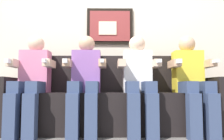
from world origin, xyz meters
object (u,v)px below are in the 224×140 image
object	(u,v)px
person_left_center	(85,79)
person_rightmost	(192,79)
couch	(112,104)
person_right_center	(139,79)
person_leftmost	(32,78)

from	to	relation	value
person_left_center	person_rightmost	bearing A→B (deg)	0.00
couch	person_rightmost	distance (m)	0.95
couch	person_right_center	world-z (taller)	person_right_center
person_leftmost	person_rightmost	bearing A→B (deg)	0.00
person_left_center	person_right_center	world-z (taller)	same
couch	person_rightmost	xyz separation A→B (m)	(0.88, -0.17, 0.29)
person_leftmost	couch	bearing A→B (deg)	10.82
person_leftmost	person_left_center	size ratio (longest dim) A/B	1.00
person_right_center	person_rightmost	distance (m)	0.59
couch	person_left_center	xyz separation A→B (m)	(-0.29, -0.17, 0.29)
person_left_center	person_rightmost	xyz separation A→B (m)	(1.18, 0.00, 0.00)
couch	person_leftmost	size ratio (longest dim) A/B	2.26
person_left_center	person_right_center	distance (m)	0.59
person_leftmost	person_right_center	xyz separation A→B (m)	(1.18, 0.00, -0.00)
couch	person_leftmost	world-z (taller)	person_leftmost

